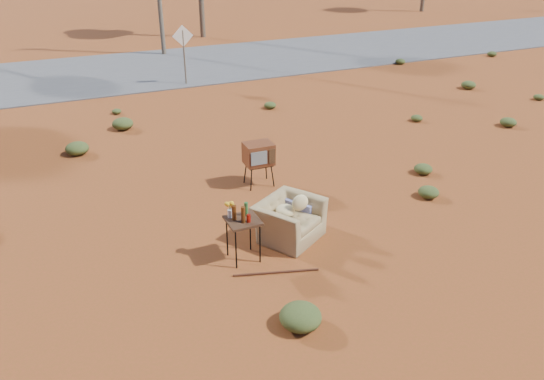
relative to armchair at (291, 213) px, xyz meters
name	(u,v)px	position (x,y,z in m)	size (l,w,h in m)	color
ground	(288,253)	(-0.33, -0.54, -0.48)	(140.00, 140.00, 0.00)	brown
highway	(131,70)	(-0.33, 14.46, -0.46)	(140.00, 7.00, 0.04)	#565659
armchair	(291,213)	(0.00, 0.00, 0.00)	(1.52, 1.46, 1.03)	#967E52
tv_unit	(259,154)	(0.30, 2.31, 0.28)	(0.65, 0.53, 1.02)	black
side_table	(240,218)	(-1.17, -0.35, 0.35)	(0.56, 0.56, 1.12)	#3C2415
rusty_bar	(276,272)	(-0.79, -1.04, -0.46)	(0.04, 0.04, 1.49)	#4E2215
road_sign	(183,44)	(1.17, 11.46, 1.02)	(0.78, 0.06, 2.19)	brown
scrub_patch	(179,165)	(-1.16, 3.87, -0.34)	(17.49, 8.07, 0.33)	#404A20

